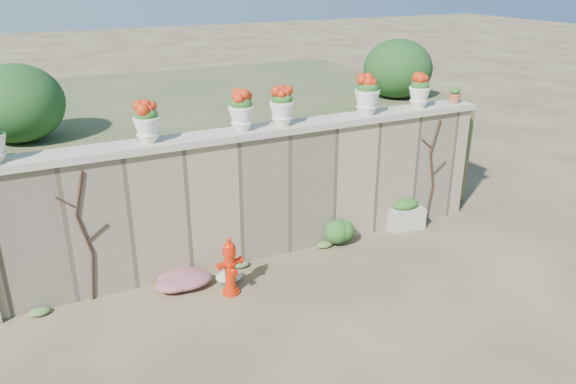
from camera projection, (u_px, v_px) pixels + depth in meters
ground at (316, 308)px, 7.68m from camera, size 80.00×80.00×0.00m
stone_wall at (261, 196)px, 8.81m from camera, size 8.00×0.40×2.00m
wall_cap at (260, 131)px, 8.42m from camera, size 8.10×0.52×0.10m
raised_fill at (198, 143)px, 11.47m from camera, size 9.00×6.00×2.00m
back_shrub_left at (17, 103)px, 7.90m from camera, size 1.30×1.30×1.10m
back_shrub_right at (398, 69)px, 10.63m from camera, size 1.30×1.30×1.10m
vine_left at (86, 235)px, 7.52m from camera, size 0.60×0.04×1.91m
vine_right at (432, 170)px, 9.96m from camera, size 0.60×0.04×1.91m
fire_hydrant at (230, 266)px, 7.86m from camera, size 0.38×0.27×0.88m
planter_box at (405, 214)px, 9.98m from camera, size 0.71×0.49×0.54m
green_shrub at (343, 230)px, 9.29m from camera, size 0.62×0.56×0.59m
magenta_clump at (184, 278)px, 8.14m from camera, size 1.03×0.68×0.27m
white_flowers at (229, 278)px, 8.23m from camera, size 0.54×0.43×0.19m
urn_pot_1 at (147, 122)px, 7.60m from camera, size 0.36×0.36×0.57m
urn_pot_2 at (241, 111)px, 8.17m from camera, size 0.37×0.37×0.59m
urn_pot_3 at (282, 106)px, 8.44m from camera, size 0.38×0.38×0.59m
urn_pot_4 at (367, 95)px, 9.07m from camera, size 0.41×0.41×0.64m
urn_pot_5 at (420, 91)px, 9.52m from camera, size 0.36×0.36×0.56m
terracotta_pot at (454, 96)px, 9.91m from camera, size 0.23×0.23×0.27m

